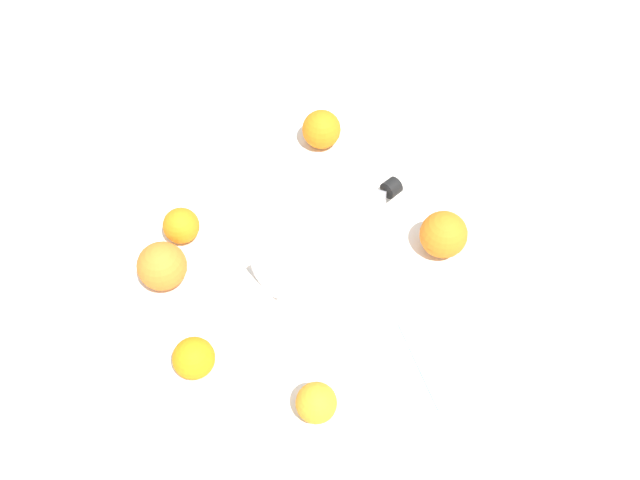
{
  "coord_description": "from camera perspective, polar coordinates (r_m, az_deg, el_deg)",
  "views": [
    {
      "loc": [
        -0.46,
        -0.53,
        0.96
      ],
      "look_at": [
        -0.01,
        -0.03,
        0.04
      ],
      "focal_mm": 37.06,
      "sensor_mm": 36.0,
      "label": 1
    }
  ],
  "objects": [
    {
      "name": "ground_plane",
      "position": [
        1.19,
        -0.58,
        -0.23
      ],
      "size": [
        2.4,
        2.4,
        0.0
      ],
      "primitive_type": "plane",
      "color": "silver"
    },
    {
      "name": "water_bottle",
      "position": [
        1.15,
        0.89,
        0.65
      ],
      "size": [
        0.31,
        0.08,
        0.08
      ],
      "rotation": [
        0.0,
        0.0,
        0.0
      ],
      "color": "silver",
      "rests_on": "ground_plane"
    },
    {
      "name": "orange_0",
      "position": [
        1.05,
        -10.85,
        -9.99
      ],
      "size": [
        0.07,
        0.07,
        0.07
      ],
      "primitive_type": "sphere",
      "color": "orange",
      "rests_on": "ground_plane"
    },
    {
      "name": "orange_1",
      "position": [
        1.0,
        -0.32,
        -13.88
      ],
      "size": [
        0.06,
        0.06,
        0.06
      ],
      "primitive_type": "sphere",
      "color": "orange",
      "rests_on": "ground_plane"
    },
    {
      "name": "orange_2",
      "position": [
        1.14,
        -13.48,
        -2.2
      ],
      "size": [
        0.08,
        0.08,
        0.08
      ],
      "primitive_type": "sphere",
      "color": "orange",
      "rests_on": "ground_plane"
    },
    {
      "name": "orange_3",
      "position": [
        1.17,
        10.61,
        0.47
      ],
      "size": [
        0.08,
        0.08,
        0.08
      ],
      "primitive_type": "sphere",
      "color": "orange",
      "rests_on": "ground_plane"
    },
    {
      "name": "orange_4",
      "position": [
        1.33,
        0.13,
        9.54
      ],
      "size": [
        0.08,
        0.08,
        0.08
      ],
      "primitive_type": "sphere",
      "color": "orange",
      "rests_on": "ground_plane"
    },
    {
      "name": "orange_5",
      "position": [
        1.2,
        -11.9,
        1.22
      ],
      "size": [
        0.06,
        0.06,
        0.06
      ],
      "primitive_type": "sphere",
      "color": "orange",
      "rests_on": "ground_plane"
    },
    {
      "name": "folded_napkin",
      "position": [
        1.09,
        12.09,
        -9.38
      ],
      "size": [
        0.2,
        0.21,
        0.01
      ],
      "primitive_type": "cube",
      "rotation": [
        0.0,
        0.0,
        -0.41
      ],
      "color": "#99BFD8",
      "rests_on": "ground_plane"
    }
  ]
}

